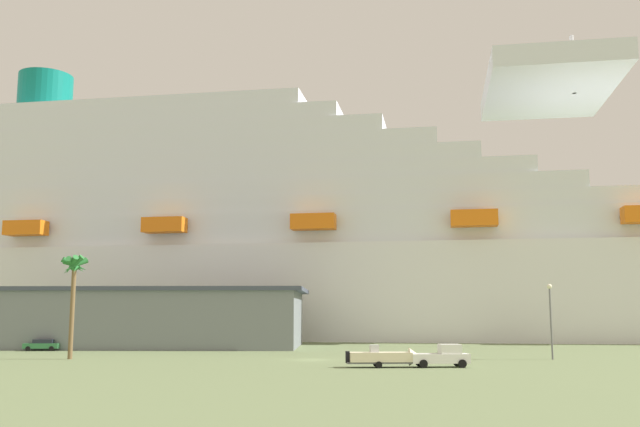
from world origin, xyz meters
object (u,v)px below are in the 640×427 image
small_boat_on_trailer (387,357)px  parked_car_green_wagon (42,345)px  street_lamp (550,310)px  palm_tree (74,274)px  pickup_truck (442,356)px  cruise_ship (181,246)px

small_boat_on_trailer → parked_car_green_wagon: 53.49m
street_lamp → parked_car_green_wagon: street_lamp is taller
palm_tree → parked_car_green_wagon: size_ratio=2.41×
parked_car_green_wagon → street_lamp: bearing=-12.0°
street_lamp → parked_car_green_wagon: 67.12m
pickup_truck → palm_tree: palm_tree is taller
small_boat_on_trailer → palm_tree: palm_tree is taller
palm_tree → street_lamp: size_ratio=1.40×
small_boat_on_trailer → palm_tree: (-35.55, 9.83, 8.66)m
street_lamp → pickup_truck: bearing=-139.0°
cruise_ship → small_boat_on_trailer: 88.06m
cruise_ship → small_boat_on_trailer: bearing=-61.9°
pickup_truck → palm_tree: (-40.87, 9.23, 8.58)m
pickup_truck → street_lamp: street_lamp is taller
small_boat_on_trailer → street_lamp: bearing=33.3°
palm_tree → pickup_truck: bearing=-12.7°
pickup_truck → palm_tree: bearing=167.3°
palm_tree → street_lamp: 54.75m
cruise_ship → palm_tree: cruise_ship is taller
palm_tree → parked_car_green_wagon: (-10.96, 16.59, -8.79)m
cruise_ship → small_boat_on_trailer: cruise_ship is taller
palm_tree → parked_car_green_wagon: 21.74m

